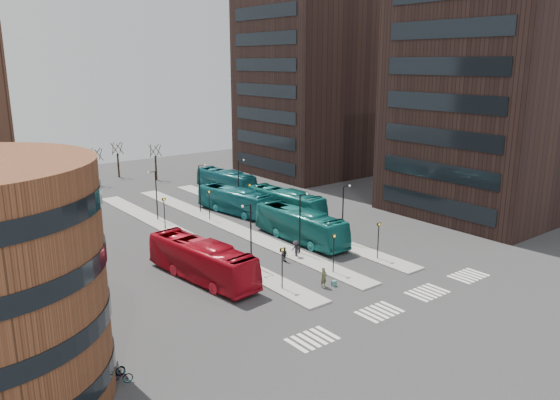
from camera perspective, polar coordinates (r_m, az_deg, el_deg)
ground at (r=42.76m, az=15.35°, el=-12.68°), size 160.00×160.00×0.00m
island_left at (r=61.76m, az=-9.90°, el=-3.80°), size 2.50×45.00×0.15m
island_mid at (r=64.64m, az=-5.22°, el=-2.82°), size 2.50×45.00×0.15m
island_right at (r=67.92m, az=-0.97°, el=-1.91°), size 2.50×45.00×0.15m
suitcase at (r=48.31m, az=5.66°, el=-8.66°), size 0.42×0.35×0.49m
red_bus at (r=49.47m, az=-8.17°, el=-6.26°), size 4.48×13.06×3.56m
teal_bus_a at (r=59.28m, az=2.14°, el=-2.64°), size 3.01×12.71×3.54m
teal_bus_b at (r=70.22m, az=-4.72°, el=-0.08°), size 4.47×12.20×3.32m
teal_bus_c at (r=68.91m, az=0.61°, el=-0.28°), size 3.75×12.31×3.38m
teal_bus_d at (r=82.28m, az=-5.66°, el=2.00°), size 3.73×11.79×3.23m
traveller at (r=47.74m, az=4.60°, el=-8.07°), size 0.68×0.48×1.79m
commuter_a at (r=48.92m, az=-3.43°, el=-7.63°), size 0.86×0.73×1.56m
commuter_b at (r=53.45m, az=0.48°, el=-5.70°), size 0.37×0.88×1.49m
commuter_c at (r=54.42m, az=1.66°, el=-5.17°), size 0.72×1.19×1.80m
bicycle_near at (r=36.02m, az=-16.63°, el=-17.35°), size 1.93×1.07×0.96m
bicycle_mid at (r=36.68m, az=-17.13°, el=-16.73°), size 1.69×0.57×1.00m
bicycle_far at (r=36.92m, az=-17.28°, el=-16.62°), size 1.81×1.12×0.90m
crosswalk_stripes at (r=46.18m, az=12.66°, el=-10.40°), size 22.35×2.40×0.01m
tower_near at (r=73.95m, az=21.23°, el=10.22°), size 20.12×20.00×30.00m
tower_far at (r=95.99m, az=3.29°, el=11.86°), size 20.12×20.00×30.00m
sign_poles at (r=58.21m, az=-1.85°, el=-2.30°), size 12.45×22.12×3.65m
lamp_posts at (r=62.42m, az=-3.80°, el=-0.07°), size 14.04×20.24×6.12m
bare_trees at (r=92.73m, az=-15.99°, el=3.61°), size 10.97×8.14×5.90m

